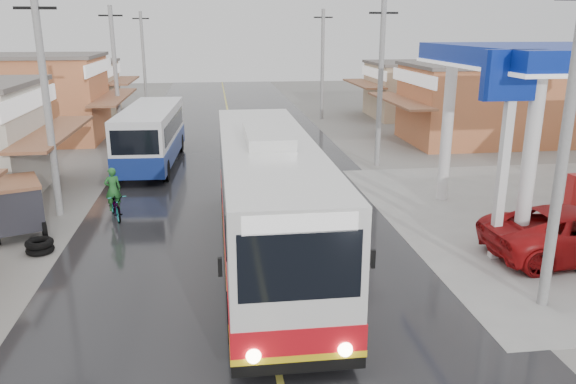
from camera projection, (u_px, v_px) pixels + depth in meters
The scene contains 11 objects.
ground at pixel (269, 323), 13.42m from camera, with size 120.00×120.00×0.00m, color slate.
road at pixel (239, 169), 27.67m from camera, with size 12.00×90.00×0.02m, color black.
centre_line at pixel (239, 169), 27.67m from camera, with size 0.15×90.00×0.01m, color #D8CC4C.
shopfronts_right at pixel (557, 175), 26.70m from camera, with size 11.00×44.00×4.80m, color beige, non-canonical shape.
utility_poles_left at pixel (96, 169), 27.75m from camera, with size 1.60×50.00×8.00m, color gray, non-canonical shape.
utility_poles_right at pixel (377, 165), 28.55m from camera, with size 1.60×36.00×8.00m, color gray, non-canonical shape.
coach_bus at pixel (268, 199), 16.51m from camera, with size 3.00×12.76×3.98m.
second_bus at pixel (151, 135), 28.10m from camera, with size 2.83×8.89×2.91m.
cyclist at pixel (115, 202), 20.49m from camera, with size 1.20×1.94×1.97m.
tricycle_near at pixel (17, 204), 18.86m from camera, with size 2.37×2.65×1.86m.
tyre_stack at pixel (40, 246), 17.50m from camera, with size 0.86×0.86×0.44m.
Camera 1 is at (-1.10, -11.93, 6.83)m, focal length 35.00 mm.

